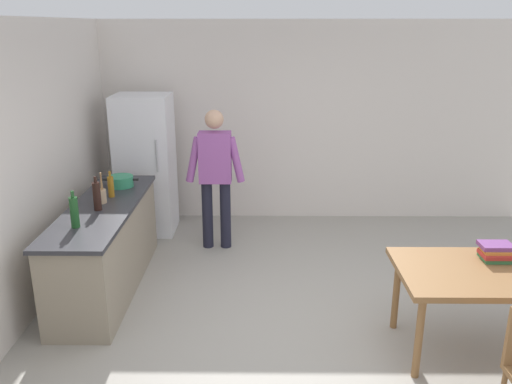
{
  "coord_description": "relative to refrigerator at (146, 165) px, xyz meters",
  "views": [
    {
      "loc": [
        -0.42,
        -4.11,
        2.63
      ],
      "look_at": [
        -0.46,
        1.07,
        0.96
      ],
      "focal_mm": 36.63,
      "sensor_mm": 36.0,
      "label": 1
    }
  ],
  "objects": [
    {
      "name": "book_stack",
      "position": [
        3.46,
        -2.5,
        -0.08
      ],
      "size": [
        0.27,
        0.22,
        0.13
      ],
      "color": "#387A47",
      "rests_on": "dining_table"
    },
    {
      "name": "bottle_wine_dark",
      "position": [
        -0.1,
        -1.72,
        0.15
      ],
      "size": [
        0.08,
        0.08,
        0.34
      ],
      "color": "black",
      "rests_on": "kitchen_counter"
    },
    {
      "name": "kitchen_counter",
      "position": [
        -0.1,
        -1.6,
        -0.45
      ],
      "size": [
        0.64,
        2.2,
        0.9
      ],
      "color": "gray",
      "rests_on": "ground_plane"
    },
    {
      "name": "utensil_jar",
      "position": [
        -0.13,
        -1.51,
        0.08
      ],
      "size": [
        0.11,
        0.11,
        0.32
      ],
      "color": "tan",
      "rests_on": "kitchen_counter"
    },
    {
      "name": "cooking_pot",
      "position": [
        -0.08,
        -0.94,
        0.06
      ],
      "size": [
        0.4,
        0.28,
        0.12
      ],
      "color": "#2D845B",
      "rests_on": "kitchen_counter"
    },
    {
      "name": "dining_table",
      "position": [
        3.3,
        -2.7,
        -0.23
      ],
      "size": [
        1.4,
        0.9,
        0.75
      ],
      "color": "olive",
      "rests_on": "ground_plane"
    },
    {
      "name": "wall_left",
      "position": [
        -0.7,
        -2.2,
        0.45
      ],
      "size": [
        0.12,
        5.6,
        2.7
      ],
      "primitive_type": "cube",
      "color": "silver",
      "rests_on": "ground_plane"
    },
    {
      "name": "bottle_wine_green",
      "position": [
        -0.17,
        -2.18,
        0.15
      ],
      "size": [
        0.08,
        0.08,
        0.34
      ],
      "color": "#1E5123",
      "rests_on": "kitchen_counter"
    },
    {
      "name": "ground_plane",
      "position": [
        1.9,
        -2.4,
        -0.9
      ],
      "size": [
        14.0,
        14.0,
        0.0
      ],
      "primitive_type": "plane",
      "color": "#9E998E"
    },
    {
      "name": "bottle_oil_amber",
      "position": [
        -0.08,
        -1.31,
        0.12
      ],
      "size": [
        0.06,
        0.06,
        0.28
      ],
      "color": "#996619",
      "rests_on": "kitchen_counter"
    },
    {
      "name": "person",
      "position": [
        0.95,
        -0.55,
        0.08
      ],
      "size": [
        0.7,
        0.22,
        1.7
      ],
      "color": "#1E1E2D",
      "rests_on": "ground_plane"
    },
    {
      "name": "wall_back",
      "position": [
        1.9,
        0.6,
        0.45
      ],
      "size": [
        6.4,
        0.12,
        2.7
      ],
      "primitive_type": "cube",
      "color": "silver",
      "rests_on": "ground_plane"
    },
    {
      "name": "refrigerator",
      "position": [
        0.0,
        0.0,
        0.0
      ],
      "size": [
        0.7,
        0.67,
        1.8
      ],
      "color": "white",
      "rests_on": "ground_plane"
    }
  ]
}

